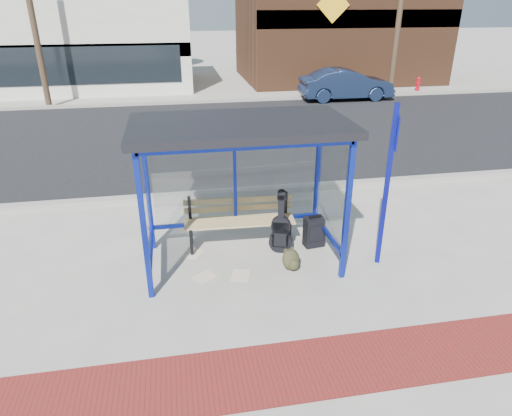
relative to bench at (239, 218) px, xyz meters
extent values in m
plane|color=#B2ADA0|center=(-0.04, -0.62, -0.52)|extent=(120.00, 120.00, 0.00)
cube|color=maroon|center=(-0.04, -3.22, -0.52)|extent=(60.00, 1.00, 0.01)
cube|color=gray|center=(-0.04, 2.28, -0.46)|extent=(60.00, 0.25, 0.12)
cube|color=black|center=(-0.04, 7.38, -0.52)|extent=(60.00, 10.00, 0.00)
cube|color=gray|center=(-0.04, 12.48, -0.46)|extent=(60.00, 0.25, 0.12)
cube|color=#B2ADA0|center=(-0.04, 14.38, -0.52)|extent=(60.00, 4.00, 0.01)
cube|color=#0D1E98|center=(-1.54, -1.37, 0.63)|extent=(0.08, 0.08, 2.30)
cube|color=#0D1E98|center=(1.46, -1.37, 0.63)|extent=(0.08, 0.08, 2.30)
cube|color=#0D1E98|center=(-1.54, 0.13, 0.63)|extent=(0.08, 0.08, 2.30)
cube|color=#0D1E98|center=(1.46, 0.13, 0.63)|extent=(0.08, 0.08, 2.30)
cube|color=#0D1E98|center=(-0.04, 0.13, 1.74)|extent=(3.00, 0.08, 0.08)
cube|color=#0D1E98|center=(-0.04, -1.37, 1.74)|extent=(3.00, 0.08, 0.08)
cube|color=#0D1E98|center=(-1.54, -0.62, 1.74)|extent=(0.08, 1.50, 0.08)
cube|color=#0D1E98|center=(1.46, -0.62, 1.74)|extent=(0.08, 1.50, 0.08)
cube|color=#0D1E98|center=(-0.04, 0.13, -0.12)|extent=(3.00, 0.08, 0.06)
cube|color=#0D1E98|center=(-1.54, -0.62, -0.12)|extent=(0.08, 1.50, 0.06)
cube|color=#0D1E98|center=(1.46, -0.62, -0.12)|extent=(0.08, 1.50, 0.06)
cube|color=#0D1E98|center=(-0.04, 0.13, 0.83)|extent=(0.05, 0.05, 1.90)
cube|color=silver|center=(-0.04, 0.13, 0.79)|extent=(2.84, 0.01, 1.82)
cube|color=silver|center=(-1.54, -0.62, 0.79)|extent=(0.02, 1.34, 1.82)
cube|color=silver|center=(1.46, -0.62, 0.79)|extent=(0.02, 1.34, 1.82)
cube|color=black|center=(-0.04, -0.62, 1.84)|extent=(3.30, 1.80, 0.12)
cube|color=#59331E|center=(7.96, 17.88, 2.68)|extent=(10.00, 7.00, 6.40)
cube|color=black|center=(7.96, 14.43, 2.68)|extent=(10.00, 0.10, 0.80)
cube|color=yellow|center=(6.46, 14.33, 3.28)|extent=(1.56, 0.06, 1.56)
cylinder|color=#4C3826|center=(-3.04, 21.38, 1.98)|extent=(0.36, 0.36, 5.00)
cylinder|color=#4C3826|center=(12.46, 21.38, 1.98)|extent=(0.36, 0.36, 5.00)
cylinder|color=#4C3826|center=(-6.04, 12.78, 3.48)|extent=(0.24, 0.24, 8.00)
cylinder|color=#4C3826|center=(8.96, 12.78, 3.48)|extent=(0.24, 0.24, 8.00)
cube|color=black|center=(-0.88, -0.24, -0.28)|extent=(0.06, 0.06, 0.49)
cube|color=black|center=(-0.86, 0.18, -0.06)|extent=(0.06, 0.06, 0.92)
cube|color=black|center=(-0.87, -0.03, -0.28)|extent=(0.07, 0.44, 0.05)
cube|color=black|center=(0.85, -0.32, -0.28)|extent=(0.06, 0.06, 0.49)
cube|color=black|center=(0.87, 0.11, -0.06)|extent=(0.06, 0.06, 0.92)
cube|color=black|center=(0.86, -0.11, -0.28)|extent=(0.07, 0.44, 0.05)
cube|color=tan|center=(-0.01, -0.25, -0.03)|extent=(1.95, 0.18, 0.04)
cube|color=tan|center=(-0.01, -0.13, -0.03)|extent=(1.95, 0.18, 0.04)
cube|color=tan|center=(0.00, -0.01, -0.03)|extent=(1.95, 0.18, 0.04)
cube|color=tan|center=(0.00, 0.11, -0.03)|extent=(1.95, 0.18, 0.04)
cube|color=tan|center=(0.01, 0.15, 0.13)|extent=(1.95, 0.12, 0.11)
cube|color=tan|center=(0.01, 0.15, 0.28)|extent=(1.95, 0.12, 0.11)
cylinder|color=black|center=(0.67, -0.41, -0.32)|extent=(0.42, 0.23, 0.40)
cylinder|color=black|center=(0.67, -0.41, 0.00)|extent=(0.36, 0.21, 0.34)
cube|color=black|center=(0.67, -0.41, -0.16)|extent=(0.31, 0.19, 0.48)
cube|color=black|center=(0.67, -0.41, 0.33)|extent=(0.13, 0.12, 0.48)
cube|color=black|center=(0.67, -0.41, 0.54)|extent=(0.17, 0.14, 0.10)
cube|color=black|center=(1.31, -0.31, -0.23)|extent=(0.38, 0.27, 0.55)
cylinder|color=black|center=(1.18, -0.33, -0.50)|extent=(0.08, 0.21, 0.05)
cylinder|color=black|center=(1.44, -0.30, -0.50)|extent=(0.08, 0.21, 0.05)
cube|color=black|center=(1.31, -0.31, 0.07)|extent=(0.22, 0.07, 0.04)
cube|color=black|center=(1.32, -0.43, -0.22)|extent=(0.28, 0.05, 0.30)
ellipsoid|color=#2D2D19|center=(0.71, -1.00, -0.34)|extent=(0.36, 0.30, 0.36)
ellipsoid|color=#2D2D19|center=(0.74, -1.10, -0.39)|extent=(0.20, 0.17, 0.19)
cube|color=#2D2D19|center=(0.70, -0.98, -0.17)|extent=(0.11, 0.07, 0.03)
cube|color=#0C1085|center=(2.22, -1.04, 0.83)|extent=(0.10, 0.10, 2.70)
cube|color=#0C1085|center=(2.26, -1.06, 1.73)|extent=(0.16, 0.32, 0.51)
cube|color=white|center=(-0.72, -0.99, -0.52)|extent=(0.43, 0.41, 0.01)
cube|color=white|center=(-0.14, -1.05, -0.52)|extent=(0.37, 0.42, 0.01)
cube|color=white|center=(-0.85, -0.22, -0.52)|extent=(0.41, 0.44, 0.01)
imported|color=#182544|center=(6.49, 12.03, 0.14)|extent=(4.01, 1.41, 1.32)
cylinder|color=#B20C18|center=(10.66, 13.39, -0.25)|extent=(0.18, 0.18, 0.55)
sphere|color=#B20C18|center=(10.66, 13.39, 0.05)|extent=(0.20, 0.20, 0.20)
cylinder|color=#B20C18|center=(10.66, 13.39, -0.16)|extent=(0.31, 0.16, 0.09)
camera|label=1|loc=(-1.01, -7.24, 3.57)|focal=32.00mm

